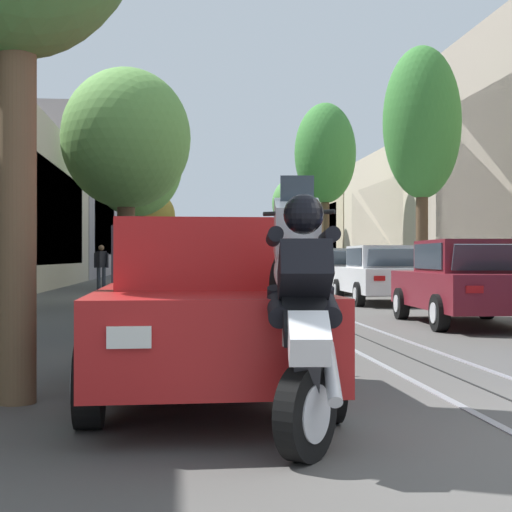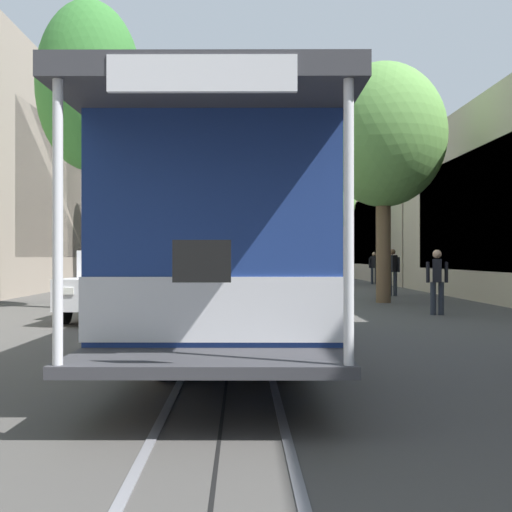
% 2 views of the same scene
% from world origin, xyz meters
% --- Properties ---
extents(ground_plane, '(160.00, 160.00, 0.00)m').
position_xyz_m(ground_plane, '(0.00, 24.62, 0.00)').
color(ground_plane, '#4C4947').
extents(trolley_track_rails, '(1.14, 69.56, 0.01)m').
position_xyz_m(trolley_track_rails, '(0.00, 28.78, 0.00)').
color(trolley_track_rails, gray).
rests_on(trolley_track_rails, ground).
extents(building_facade_left, '(5.55, 61.26, 10.09)m').
position_xyz_m(building_facade_left, '(-10.08, 29.65, 4.01)').
color(building_facade_left, '#BCAD93').
rests_on(building_facade_left, ground).
extents(building_facade_right, '(5.29, 61.26, 9.57)m').
position_xyz_m(building_facade_right, '(10.11, 27.42, 4.04)').
color(building_facade_right, beige).
rests_on(building_facade_right, ground).
extents(parked_car_red_near_left, '(2.05, 4.38, 1.58)m').
position_xyz_m(parked_car_red_near_left, '(-2.68, 2.66, 0.80)').
color(parked_car_red_near_left, red).
rests_on(parked_car_red_near_left, ground).
extents(parked_car_black_second_left, '(2.09, 4.40, 1.58)m').
position_xyz_m(parked_car_black_second_left, '(-2.61, 8.44, 0.80)').
color(parked_car_black_second_left, black).
rests_on(parked_car_black_second_left, ground).
extents(parked_car_black_mid_left, '(2.15, 4.42, 1.58)m').
position_xyz_m(parked_car_black_mid_left, '(-2.56, 14.01, 0.80)').
color(parked_car_black_mid_left, black).
rests_on(parked_car_black_mid_left, ground).
extents(parked_car_maroon_second_right, '(2.14, 4.42, 1.58)m').
position_xyz_m(parked_car_maroon_second_right, '(2.46, 9.44, 0.80)').
color(parked_car_maroon_second_right, maroon).
rests_on(parked_car_maroon_second_right, ground).
extents(parked_car_white_mid_right, '(2.03, 4.37, 1.58)m').
position_xyz_m(parked_car_white_mid_right, '(2.63, 16.16, 0.80)').
color(parked_car_white_mid_right, silver).
rests_on(parked_car_white_mid_right, ground).
extents(parked_car_silver_fourth_right, '(2.10, 4.40, 1.58)m').
position_xyz_m(parked_car_silver_fourth_right, '(2.65, 22.32, 0.80)').
color(parked_car_silver_fourth_right, '#B7B7BC').
rests_on(parked_car_silver_fourth_right, ground).
extents(parked_car_green_fifth_right, '(2.05, 4.38, 1.58)m').
position_xyz_m(parked_car_green_fifth_right, '(2.57, 28.18, 0.80)').
color(parked_car_green_fifth_right, '#1E6038').
rests_on(parked_car_green_fifth_right, ground).
extents(parked_car_white_sixth_right, '(2.15, 4.42, 1.58)m').
position_xyz_m(parked_car_white_sixth_right, '(2.69, 34.47, 0.80)').
color(parked_car_white_sixth_right, silver).
rests_on(parked_car_white_sixth_right, ground).
extents(street_tree_kerb_left_second, '(3.41, 3.36, 6.28)m').
position_xyz_m(street_tree_kerb_left_second, '(-4.24, 16.17, 4.37)').
color(street_tree_kerb_left_second, brown).
rests_on(street_tree_kerb_left_second, ground).
extents(street_tree_kerb_left_mid, '(3.99, 3.85, 7.60)m').
position_xyz_m(street_tree_kerb_left_mid, '(-4.65, 29.01, 5.27)').
color(street_tree_kerb_left_mid, brown).
rests_on(street_tree_kerb_left_mid, ground).
extents(street_tree_kerb_left_fourth, '(2.26, 1.95, 5.29)m').
position_xyz_m(street_tree_kerb_left_fourth, '(-4.13, 44.39, 3.75)').
color(street_tree_kerb_left_fourth, brown).
rests_on(street_tree_kerb_left_fourth, ground).
extents(street_tree_kerb_right_second, '(2.42, 2.28, 7.82)m').
position_xyz_m(street_tree_kerb_right_second, '(4.64, 18.73, 5.38)').
color(street_tree_kerb_right_second, '#4C3826').
rests_on(street_tree_kerb_right_second, ground).
extents(street_tree_kerb_right_mid, '(2.91, 2.85, 8.59)m').
position_xyz_m(street_tree_kerb_right_mid, '(4.08, 31.44, 6.15)').
color(street_tree_kerb_right_mid, '#4C3826').
rests_on(street_tree_kerb_right_mid, ground).
extents(street_tree_kerb_right_fourth, '(2.92, 2.67, 6.45)m').
position_xyz_m(street_tree_kerb_right_fourth, '(4.65, 44.67, 4.73)').
color(street_tree_kerb_right_fourth, '#4C3826').
rests_on(street_tree_kerb_right_fourth, ground).
extents(cable_car_trolley, '(2.79, 9.17, 3.28)m').
position_xyz_m(cable_car_trolley, '(0.00, 40.49, 1.66)').
color(cable_car_trolley, navy).
rests_on(cable_car_trolley, ground).
extents(motorcycle_with_rider, '(0.55, 1.84, 1.84)m').
position_xyz_m(motorcycle_with_rider, '(-2.08, 0.61, 0.96)').
color(motorcycle_with_rider, black).
rests_on(motorcycle_with_rider, ground).
extents(pedestrian_on_left_pavement, '(0.55, 0.41, 1.74)m').
position_xyz_m(pedestrian_on_left_pavement, '(-5.76, 25.32, 0.99)').
color(pedestrian_on_left_pavement, '#282D38').
rests_on(pedestrian_on_left_pavement, ground).
extents(pedestrian_crossing_far, '(0.55, 0.41, 1.62)m').
position_xyz_m(pedestrian_crossing_far, '(-5.02, 33.65, 0.91)').
color(pedestrian_crossing_far, '#282D38').
rests_on(pedestrian_crossing_far, ground).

